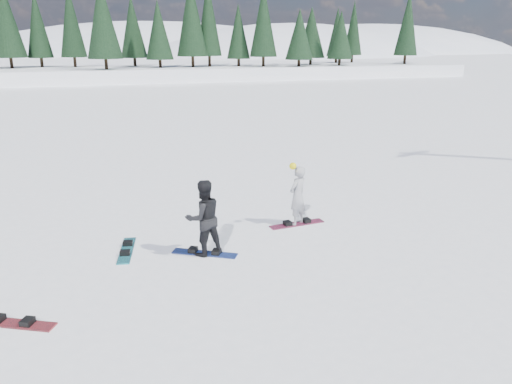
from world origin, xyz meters
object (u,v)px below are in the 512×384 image
Objects in this scene: snowboarder_woman at (298,196)px; snowboarder_man at (204,218)px; snowboard_loose_a at (127,250)px; snowboard_loose_b at (13,323)px.

snowboarder_woman is 2.94m from snowboarder_man.
snowboarder_woman is 4.49m from snowboard_loose_a.
snowboard_loose_a is at bearing -34.81° from snowboarder_man.
snowboarder_woman is 1.15× the size of snowboard_loose_a.
snowboarder_woman is at bearing -74.70° from snowboard_loose_a.
snowboard_loose_b is at bearing 151.65° from snowboard_loose_a.
snowboarder_man is 2.02m from snowboard_loose_a.
snowboard_loose_b is (-3.75, -1.90, -0.86)m from snowboarder_man.
snowboarder_man is at bearing -102.99° from snowboard_loose_a.
snowboarder_woman is 1.15× the size of snowboard_loose_b.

